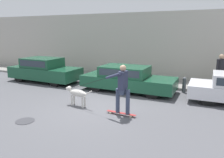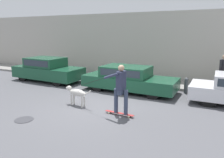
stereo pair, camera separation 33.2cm
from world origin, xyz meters
name	(u,v)px [view 1 (the left image)]	position (x,y,z in m)	size (l,w,h in m)	color
ground_plane	(100,108)	(0.00, 0.00, 0.00)	(36.00, 36.00, 0.00)	#545459
back_wall	(145,46)	(0.00, 6.03, 2.01)	(32.00, 0.30, 4.01)	#ADA89E
sidewalk_curb	(138,81)	(0.00, 4.85, 0.06)	(30.00, 2.03, 0.13)	gray
parked_car_0	(44,70)	(-5.07, 2.74, 0.66)	(4.26, 1.82, 1.38)	black
parked_car_1	(127,79)	(0.09, 2.74, 0.60)	(4.57, 1.78, 1.23)	black
dog	(77,93)	(-0.92, -0.17, 0.51)	(1.28, 0.38, 0.74)	beige
skateboarder	(122,87)	(1.07, -0.38, 1.02)	(2.90, 0.58, 1.78)	beige
pedestrian_with_bag	(220,70)	(4.20, 4.46, 1.08)	(0.44, 0.59, 1.70)	#28282D
manhole_cover	(25,121)	(-1.63, -2.17, 0.01)	(0.60, 0.60, 0.01)	#38383D
fire_hydrant	(184,84)	(2.68, 3.58, 0.40)	(0.18, 0.18, 0.76)	#4C5156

